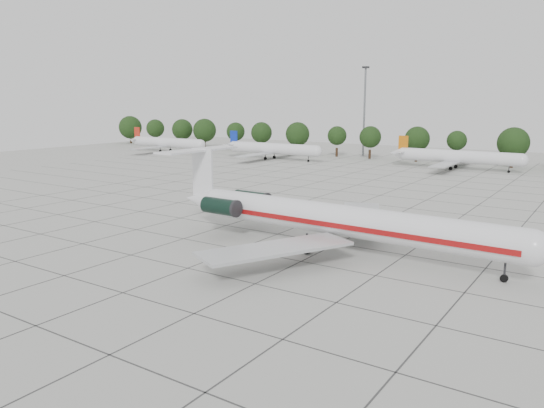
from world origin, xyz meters
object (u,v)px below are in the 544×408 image
(bg_airliner_c, at_px, (457,157))
(bg_airliner_a, at_px, (167,143))
(bg_airliner_b, at_px, (272,149))
(main_airliner, at_px, (325,217))
(floodlight_mast, at_px, (365,106))

(bg_airliner_c, bearing_deg, bg_airliner_a, -175.17)
(bg_airliner_b, distance_m, bg_airliner_c, 48.32)
(main_airliner, distance_m, bg_airliner_a, 116.68)
(bg_airliner_c, height_order, floodlight_mast, floodlight_mast)
(floodlight_mast, bearing_deg, main_airliner, -68.24)
(bg_airliner_a, height_order, bg_airliner_c, same)
(main_airliner, xyz_separation_m, floodlight_mast, (-37.81, 94.75, 10.74))
(main_airliner, distance_m, bg_airliner_c, 77.89)
(bg_airliner_a, bearing_deg, floodlight_mast, 23.84)
(main_airliner, bearing_deg, floodlight_mast, 113.52)
(bg_airliner_a, relative_size, bg_airliner_b, 1.00)
(main_airliner, relative_size, bg_airliner_a, 1.52)
(bg_airliner_a, xyz_separation_m, bg_airliner_c, (86.79, 7.33, 0.00))
(bg_airliner_a, relative_size, bg_airliner_c, 1.00)
(bg_airliner_b, xyz_separation_m, bg_airliner_c, (47.90, 6.38, 0.00))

